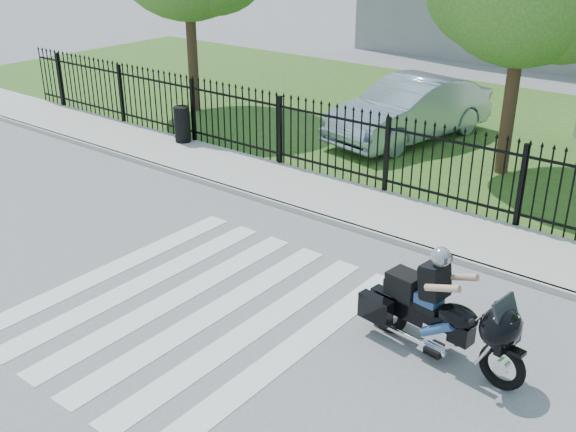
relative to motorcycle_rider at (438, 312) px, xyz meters
The scene contains 9 objects.
ground 3.92m from the motorcycle_rider, 161.35° to the right, with size 120.00×120.00×0.00m, color slate.
crosswalk 3.92m from the motorcycle_rider, 161.35° to the right, with size 5.00×5.50×0.01m, color silver, non-canonical shape.
sidewalk 5.29m from the motorcycle_rider, 134.10° to the left, with size 40.00×2.00×0.12m, color #ADAAA3.
curb 4.63m from the motorcycle_rider, 142.84° to the left, with size 40.00×0.12×0.12m, color #ADAAA3.
grass_strip 11.39m from the motorcycle_rider, 108.73° to the left, with size 40.00×12.00×0.02m, color #25501B.
iron_fence 6.01m from the motorcycle_rider, 127.44° to the left, with size 26.00×0.04×1.80m.
motorcycle_rider is the anchor object (origin of this frame).
parked_car 10.16m from the motorcycle_rider, 120.97° to the left, with size 1.80×5.15×1.70m, color #91A0B6.
litter_bin 10.76m from the motorcycle_rider, 155.47° to the left, with size 0.43×0.43×0.96m, color black.
Camera 1 is at (6.94, -6.36, 5.74)m, focal length 42.00 mm.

